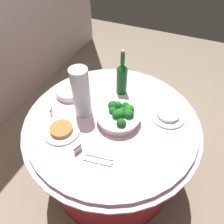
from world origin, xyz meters
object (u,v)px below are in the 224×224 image
Objects in this scene: broccoli_bowl at (119,116)px; wine_bottle at (122,78)px; label_placard_front at (78,148)px; decorative_fruit_vase at (82,96)px; plate_stack at (70,91)px; serving_tongs at (99,160)px; food_plate_peanuts at (62,130)px; label_placard_mid at (51,110)px; food_plate_rice at (168,115)px.

wine_bottle reaches higher than broccoli_bowl.
decorative_fruit_vase is at bearing 23.38° from label_placard_front.
wine_bottle reaches higher than plate_stack.
serving_tongs is (-0.58, -0.11, -0.12)m from wine_bottle.
plate_stack is 0.51m from label_placard_front.
plate_stack is 0.35m from food_plate_peanuts.
label_placard_mid is at bearing 59.13° from label_placard_front.
food_plate_rice is (0.06, -0.70, -0.01)m from plate_stack.
food_plate_rice is 0.76m from label_placard_mid.
broccoli_bowl reaches higher than label_placard_front.
serving_tongs is at bearing -133.31° from plate_stack.
wine_bottle is 0.33m from decorative_fruit_vase.
broccoli_bowl is 1.33× the size of plate_stack.
wine_bottle is 1.53× the size of food_plate_peanuts.
broccoli_bowl is at bearing -51.71° from food_plate_peanuts.
label_placard_mid reaches higher than food_plate_peanuts.
serving_tongs is 3.05× the size of label_placard_front.
label_placard_mid reaches higher than food_plate_rice.
serving_tongs is (-0.28, -0.25, -0.14)m from decorative_fruit_vase.
plate_stack is 0.60m from serving_tongs.
wine_bottle is at bearing -2.66° from label_placard_front.
wine_bottle reaches higher than label_placard_front.
food_plate_peanuts is at bearing 158.77° from wine_bottle.
decorative_fruit_vase is (-0.30, 0.15, 0.02)m from wine_bottle.
serving_tongs is (-0.41, -0.44, -0.02)m from plate_stack.
food_plate_peanuts is (0.09, 0.30, 0.01)m from serving_tongs.
food_plate_rice is 1.00× the size of food_plate_peanuts.
wine_bottle is at bearing -21.23° from food_plate_peanuts.
broccoli_bowl is at bearing -83.25° from decorative_fruit_vase.
wine_bottle is at bearing 10.49° from serving_tongs.
label_placard_front reaches higher than food_plate_rice.
wine_bottle is at bearing 73.67° from food_plate_rice.
label_placard_mid is (-0.28, 0.71, 0.02)m from food_plate_rice.
wine_bottle is 0.99× the size of decorative_fruit_vase.
label_placard_mid reaches higher than plate_stack.
label_placard_mid is at bearing 66.93° from serving_tongs.
broccoli_bowl is 0.83× the size of wine_bottle.
plate_stack is at bearing 94.96° from food_plate_rice.
serving_tongs is 0.31m from food_plate_peanuts.
label_placard_mid is (0.19, 0.45, 0.03)m from serving_tongs.
label_placard_mid is at bearing 177.61° from plate_stack.
serving_tongs is 0.14m from label_placard_front.
wine_bottle is at bearing -62.85° from plate_stack.
food_plate_rice is at bearing -68.25° from label_placard_mid.
wine_bottle is 2.00× the size of serving_tongs.
wine_bottle is 6.11× the size of label_placard_mid.
wine_bottle is 0.58m from label_placard_front.
label_placard_mid is (0.10, 0.15, 0.02)m from food_plate_peanuts.
label_placard_front is at bearing 177.34° from wine_bottle.
plate_stack reaches higher than serving_tongs.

